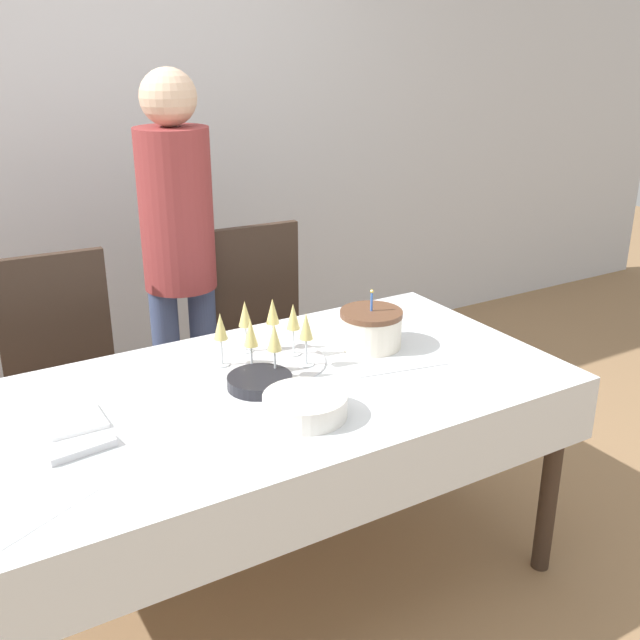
% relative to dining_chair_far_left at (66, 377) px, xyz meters
% --- Properties ---
extents(ground_plane, '(12.00, 12.00, 0.00)m').
position_rel_dining_chair_far_left_xyz_m(ground_plane, '(0.40, -0.79, -0.54)').
color(ground_plane, '#93704C').
extents(wall_back, '(8.00, 0.05, 2.70)m').
position_rel_dining_chair_far_left_xyz_m(wall_back, '(0.40, 0.97, 0.81)').
color(wall_back, silver).
rests_on(wall_back, ground_plane).
extents(dining_table, '(1.84, 0.94, 0.73)m').
position_rel_dining_chair_far_left_xyz_m(dining_table, '(0.40, -0.79, 0.09)').
color(dining_table, white).
rests_on(dining_table, ground_plane).
extents(dining_chair_far_left, '(0.44, 0.44, 0.97)m').
position_rel_dining_chair_far_left_xyz_m(dining_chair_far_left, '(0.00, 0.00, 0.00)').
color(dining_chair_far_left, '#38281E').
rests_on(dining_chair_far_left, ground_plane).
extents(dining_chair_far_right, '(0.44, 0.44, 0.97)m').
position_rel_dining_chair_far_left_xyz_m(dining_chair_far_right, '(0.82, 0.00, 0.00)').
color(dining_chair_far_right, '#38281E').
rests_on(dining_chair_far_right, ground_plane).
extents(birthday_cake, '(0.21, 0.21, 0.20)m').
position_rel_dining_chair_far_left_xyz_m(birthday_cake, '(0.86, -0.69, 0.25)').
color(birthday_cake, silver).
rests_on(birthday_cake, dining_table).
extents(champagne_tray, '(0.38, 0.38, 0.18)m').
position_rel_dining_chair_far_left_xyz_m(champagne_tray, '(0.50, -0.64, 0.27)').
color(champagne_tray, silver).
rests_on(champagne_tray, dining_table).
extents(plate_stack_main, '(0.23, 0.23, 0.06)m').
position_rel_dining_chair_far_left_xyz_m(plate_stack_main, '(0.43, -1.00, 0.22)').
color(plate_stack_main, silver).
rests_on(plate_stack_main, dining_table).
extents(plate_stack_dessert, '(0.19, 0.19, 0.03)m').
position_rel_dining_chair_far_left_xyz_m(plate_stack_dessert, '(0.40, -0.78, 0.20)').
color(plate_stack_dessert, black).
rests_on(plate_stack_dessert, dining_table).
extents(cake_knife, '(0.30, 0.08, 0.00)m').
position_rel_dining_chair_far_left_xyz_m(cake_knife, '(0.84, -0.90, 0.19)').
color(cake_knife, silver).
rests_on(cake_knife, dining_table).
extents(fork_pile, '(0.18, 0.08, 0.02)m').
position_rel_dining_chair_far_left_xyz_m(fork_pile, '(-0.15, -0.88, 0.20)').
color(fork_pile, silver).
rests_on(fork_pile, dining_table).
extents(napkin_pile, '(0.15, 0.15, 0.01)m').
position_rel_dining_chair_far_left_xyz_m(napkin_pile, '(-0.13, -0.72, 0.19)').
color(napkin_pile, white).
rests_on(napkin_pile, dining_table).
extents(person_standing, '(0.28, 0.28, 1.60)m').
position_rel_dining_chair_far_left_xyz_m(person_standing, '(0.50, 0.09, 0.42)').
color(person_standing, '#3F4C72').
rests_on(person_standing, ground_plane).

